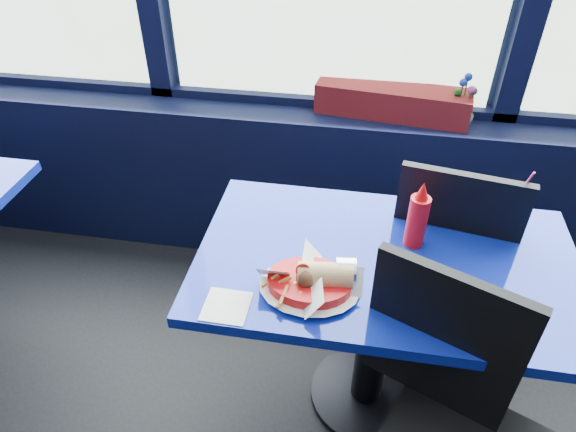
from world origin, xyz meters
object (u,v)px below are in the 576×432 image
(near_table, at_px, (381,298))
(ketchup_bottle, at_px, (418,218))
(chair_near_back, at_px, (436,247))
(food_basket, at_px, (312,281))
(chair_near_front, at_px, (452,417))
(flower_vase, at_px, (462,111))
(planter_box, at_px, (392,101))
(soda_cup, at_px, (509,216))

(near_table, relative_size, ketchup_bottle, 5.02)
(ketchup_bottle, bearing_deg, chair_near_back, 61.52)
(food_basket, bearing_deg, chair_near_front, -9.50)
(near_table, height_order, ketchup_bottle, ketchup_bottle)
(flower_vase, distance_m, ketchup_bottle, 0.78)
(near_table, height_order, food_basket, food_basket)
(chair_near_back, bearing_deg, chair_near_front, 99.98)
(flower_vase, bearing_deg, ketchup_bottle, -104.88)
(planter_box, xyz_separation_m, flower_vase, (0.29, -0.05, 0.00))
(near_table, height_order, planter_box, planter_box)
(chair_near_back, height_order, soda_cup, soda_cup)
(near_table, bearing_deg, food_basket, -141.33)
(flower_vase, bearing_deg, soda_cup, -80.77)
(chair_near_back, xyz_separation_m, flower_vase, (0.08, 0.53, 0.31))
(planter_box, distance_m, food_basket, 1.10)
(planter_box, bearing_deg, flower_vase, -3.00)
(flower_vase, height_order, ketchup_bottle, flower_vase)
(ketchup_bottle, bearing_deg, near_table, -132.07)
(chair_near_back, height_order, food_basket, chair_near_back)
(planter_box, relative_size, ketchup_bottle, 2.77)
(chair_near_front, distance_m, ketchup_bottle, 0.58)
(food_basket, bearing_deg, near_table, 57.29)
(chair_near_front, xyz_separation_m, food_basket, (-0.42, 0.23, 0.22))
(soda_cup, bearing_deg, flower_vase, 99.23)
(flower_vase, height_order, food_basket, flower_vase)
(planter_box, xyz_separation_m, food_basket, (-0.21, -1.07, -0.08))
(near_table, relative_size, chair_near_front, 1.23)
(chair_near_front, distance_m, planter_box, 1.35)
(planter_box, bearing_deg, chair_near_back, -62.86)
(food_basket, bearing_deg, ketchup_bottle, 60.08)
(near_table, xyz_separation_m, soda_cup, (0.39, 0.21, 0.25))
(near_table, xyz_separation_m, food_basket, (-0.22, -0.17, 0.22))
(planter_box, xyz_separation_m, ketchup_bottle, (0.09, -0.81, -0.01))
(chair_near_back, xyz_separation_m, soda_cup, (0.18, -0.11, 0.26))
(near_table, bearing_deg, flower_vase, 71.58)
(near_table, xyz_separation_m, planter_box, (-0.01, 0.90, 0.30))
(flower_vase, bearing_deg, near_table, -108.42)
(chair_near_front, relative_size, food_basket, 3.10)
(flower_vase, height_order, soda_cup, flower_vase)
(planter_box, bearing_deg, near_table, -82.36)
(food_basket, xyz_separation_m, soda_cup, (0.60, 0.38, 0.03))
(ketchup_bottle, bearing_deg, food_basket, -138.54)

